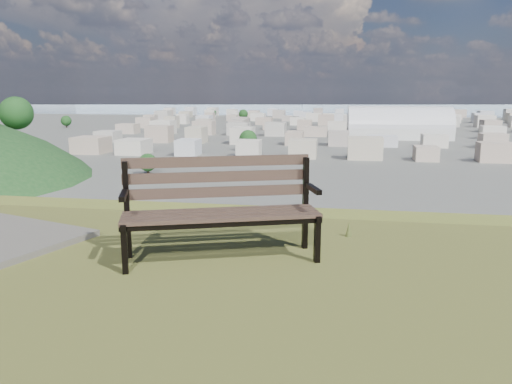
# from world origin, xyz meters

# --- Properties ---
(park_bench) EXTENTS (2.02, 1.23, 1.01)m
(park_bench) POSITION_xyz_m (1.10, 2.24, 25.57)
(park_bench) COLOR #48362A
(park_bench) RESTS_ON hilltop_mesa
(arena) EXTENTS (57.89, 26.24, 24.07)m
(arena) POSITION_xyz_m (33.50, 293.15, 5.67)
(arena) COLOR silver
(arena) RESTS_ON ground
(city_blocks) EXTENTS (395.00, 361.00, 7.00)m
(city_blocks) POSITION_xyz_m (0.00, 394.44, 3.50)
(city_blocks) COLOR beige
(city_blocks) RESTS_ON ground
(city_trees) EXTENTS (406.52, 387.20, 9.98)m
(city_trees) POSITION_xyz_m (-26.39, 319.00, 4.83)
(city_trees) COLOR black
(city_trees) RESTS_ON ground
(bay_water) EXTENTS (2400.00, 700.00, 0.12)m
(bay_water) POSITION_xyz_m (0.00, 900.00, 0.00)
(bay_water) COLOR #8FA7B6
(bay_water) RESTS_ON ground
(far_hills) EXTENTS (2050.00, 340.00, 60.00)m
(far_hills) POSITION_xyz_m (-60.92, 1402.93, 25.47)
(far_hills) COLOR #A2B6C9
(far_hills) RESTS_ON ground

